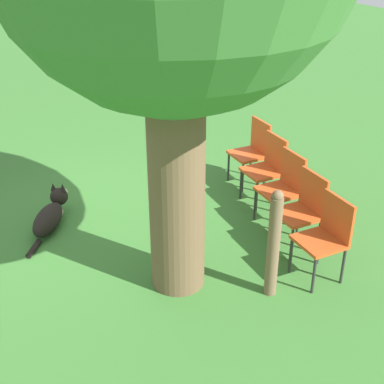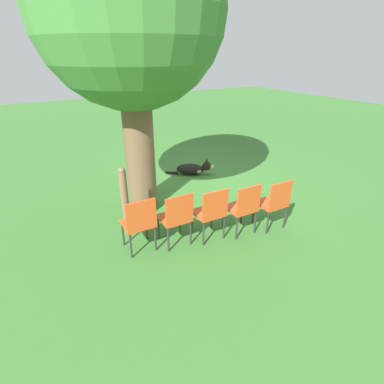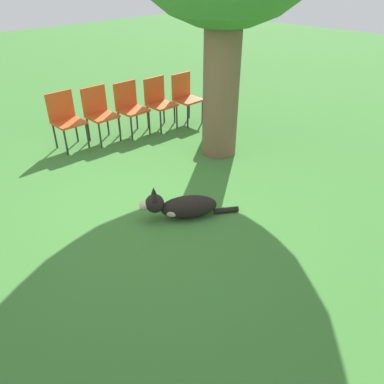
# 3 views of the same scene
# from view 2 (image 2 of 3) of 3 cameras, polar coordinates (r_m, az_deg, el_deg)

# --- Properties ---
(ground_plane) EXTENTS (30.00, 30.00, 0.00)m
(ground_plane) POSITION_cam_2_polar(r_m,az_deg,el_deg) (6.66, 0.23, 1.01)
(ground_plane) COLOR #38702D
(oak_tree) EXTENTS (2.97, 2.97, 4.79)m
(oak_tree) POSITION_cam_2_polar(r_m,az_deg,el_deg) (5.31, -11.90, 30.39)
(oak_tree) COLOR brown
(oak_tree) RESTS_ON ground_plane
(dog) EXTENTS (0.76, 1.01, 0.41)m
(dog) POSITION_cam_2_polar(r_m,az_deg,el_deg) (7.27, 0.33, 4.45)
(dog) COLOR black
(dog) RESTS_ON ground_plane
(fence_post) EXTENTS (0.12, 0.12, 1.14)m
(fence_post) POSITION_cam_2_polar(r_m,az_deg,el_deg) (4.92, -12.69, -1.52)
(fence_post) COLOR brown
(fence_post) RESTS_ON ground_plane
(red_chair_0) EXTENTS (0.43, 0.45, 0.89)m
(red_chair_0) POSITION_cam_2_polar(r_m,az_deg,el_deg) (5.08, 15.42, -1.72)
(red_chair_0) COLOR #D14C1E
(red_chair_0) RESTS_ON ground_plane
(red_chair_1) EXTENTS (0.43, 0.45, 0.89)m
(red_chair_1) POSITION_cam_2_polar(r_m,az_deg,el_deg) (4.83, 9.82, -2.62)
(red_chair_1) COLOR #D14C1E
(red_chair_1) RESTS_ON ground_plane
(red_chair_2) EXTENTS (0.43, 0.45, 0.89)m
(red_chair_2) POSITION_cam_2_polar(r_m,az_deg,el_deg) (4.63, 3.66, -3.57)
(red_chair_2) COLOR #D14C1E
(red_chair_2) RESTS_ON ground_plane
(red_chair_3) EXTENTS (0.43, 0.45, 0.89)m
(red_chair_3) POSITION_cam_2_polar(r_m,az_deg,el_deg) (4.49, -2.99, -4.56)
(red_chair_3) COLOR #D14C1E
(red_chair_3) RESTS_ON ground_plane
(red_chair_4) EXTENTS (0.43, 0.45, 0.89)m
(red_chair_4) POSITION_cam_2_polar(r_m,az_deg,el_deg) (4.41, -9.99, -5.52)
(red_chair_4) COLOR #D14C1E
(red_chair_4) RESTS_ON ground_plane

